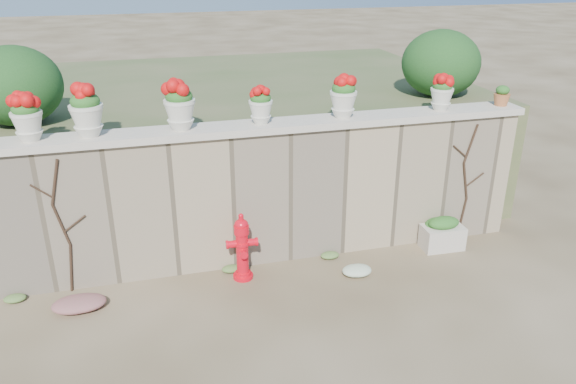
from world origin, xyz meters
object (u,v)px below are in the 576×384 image
object	(u,v)px
urn_pot_0	(27,118)
terracotta_pot	(502,97)
fire_hydrant	(242,247)
planter_box	(443,234)

from	to	relation	value
urn_pot_0	terracotta_pot	bearing A→B (deg)	-0.00
fire_hydrant	planter_box	bearing A→B (deg)	3.43
fire_hydrant	terracotta_pot	distance (m)	4.54
terracotta_pot	urn_pot_0	bearing A→B (deg)	180.00
fire_hydrant	planter_box	distance (m)	3.17
fire_hydrant	urn_pot_0	size ratio (longest dim) A/B	1.68
planter_box	urn_pot_0	distance (m)	6.09
fire_hydrant	urn_pot_0	distance (m)	3.20
planter_box	terracotta_pot	size ratio (longest dim) A/B	2.18
fire_hydrant	urn_pot_0	xyz separation A→B (m)	(-2.53, 0.50, 1.89)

